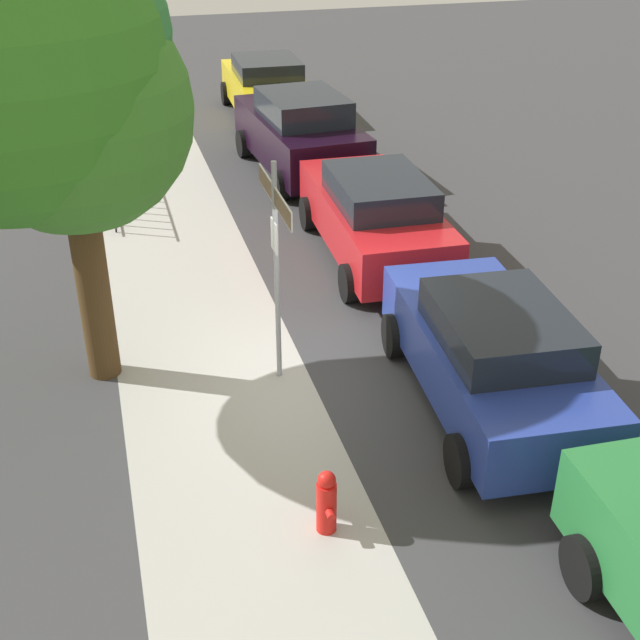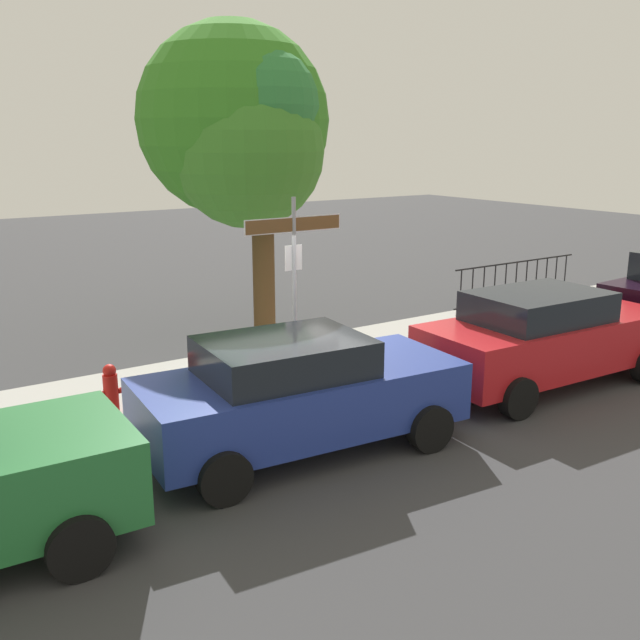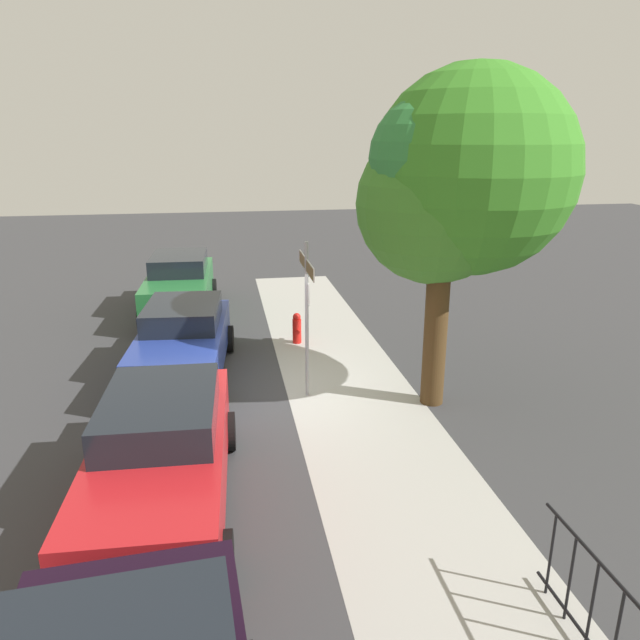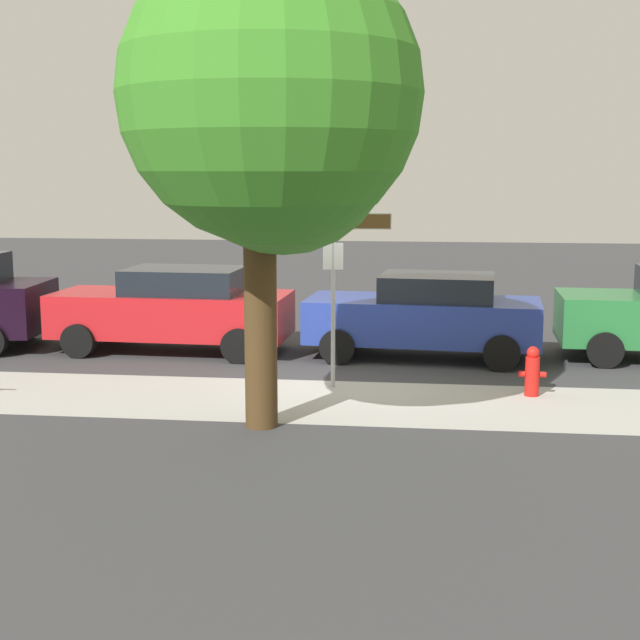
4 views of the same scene
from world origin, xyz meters
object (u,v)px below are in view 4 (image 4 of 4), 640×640
object	(u,v)px
car_blue	(425,315)
car_red	(174,309)
street_sign	(333,253)
fire_hydrant	(532,372)
shade_tree	(271,107)

from	to	relation	value
car_blue	car_red	xyz separation A→B (m)	(4.80, -0.05, 0.02)
street_sign	fire_hydrant	distance (m)	3.60
fire_hydrant	street_sign	bearing A→B (deg)	-3.64
car_red	fire_hydrant	distance (m)	7.02
shade_tree	car_blue	world-z (taller)	shade_tree
street_sign	car_red	bearing A→B (deg)	-36.97
car_red	fire_hydrant	size ratio (longest dim) A/B	5.87
shade_tree	street_sign	bearing A→B (deg)	-100.61
car_red	fire_hydrant	bearing A→B (deg)	159.35
car_blue	car_red	size ratio (longest dim) A/B	0.96
fire_hydrant	shade_tree	bearing A→B (deg)	34.55
street_sign	fire_hydrant	bearing A→B (deg)	176.36
street_sign	fire_hydrant	size ratio (longest dim) A/B	4.00
car_blue	car_red	world-z (taller)	car_red
street_sign	car_blue	bearing A→B (deg)	-120.60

